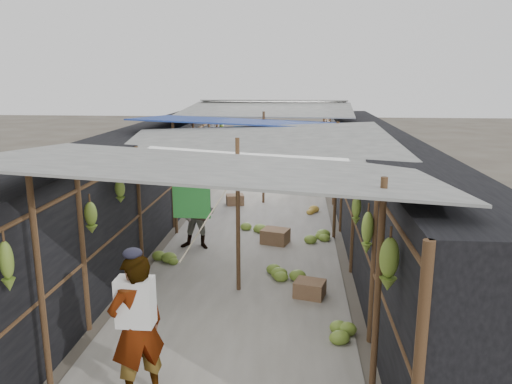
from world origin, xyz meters
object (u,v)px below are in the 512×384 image
(vendor_elderly, at_px, (137,328))
(vendor_seated, at_px, (292,178))
(shopper_blue, at_px, (197,213))
(crate_near, at_px, (275,237))
(black_basin, at_px, (310,189))

(vendor_elderly, distance_m, vendor_seated, 10.24)
(shopper_blue, bearing_deg, crate_near, 20.89)
(black_basin, relative_size, vendor_seated, 0.64)
(black_basin, xyz_separation_m, vendor_seated, (-0.57, -0.37, 0.41))
(crate_near, bearing_deg, vendor_elderly, -85.95)
(vendor_elderly, distance_m, shopper_blue, 4.98)
(vendor_seated, bearing_deg, black_basin, 88.37)
(shopper_blue, height_order, vendor_seated, shopper_blue)
(black_basin, height_order, shopper_blue, shopper_blue)
(black_basin, bearing_deg, vendor_elderly, -101.42)
(black_basin, relative_size, vendor_elderly, 0.39)
(black_basin, distance_m, vendor_seated, 0.79)
(crate_near, xyz_separation_m, black_basin, (0.84, 5.08, -0.07))
(vendor_elderly, bearing_deg, black_basin, -141.09)
(crate_near, bearing_deg, vendor_seated, 103.98)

